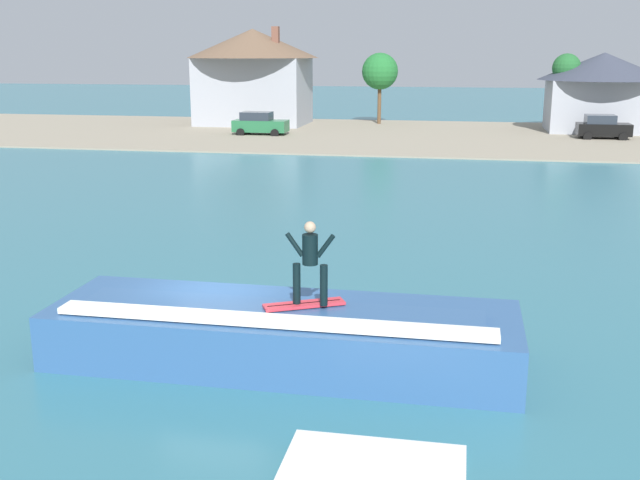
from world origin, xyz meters
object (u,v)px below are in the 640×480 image
object	(u,v)px
car_near_shore	(260,124)
house_with_chimney	(253,69)
tree_short_bushy	(566,69)
surfer	(310,259)
car_far_shore	(603,127)
surfboard	(304,304)
tree_tall_bare	(380,72)
wave_crest	(282,334)
house_gabled_white	(602,86)

from	to	relation	value
car_near_shore	house_with_chimney	distance (m)	9.75
tree_short_bushy	car_near_shore	bearing A→B (deg)	-163.26
surfer	car_far_shore	world-z (taller)	surfer
surfboard	car_far_shore	world-z (taller)	car_far_shore
tree_tall_bare	surfer	bearing A→B (deg)	-84.95
car_near_shore	surfboard	bearing A→B (deg)	-73.53
wave_crest	house_gabled_white	distance (m)	53.26
wave_crest	car_near_shore	size ratio (longest dim) A/B	2.33
house_gabled_white	tree_short_bushy	bearing A→B (deg)	-170.20
tree_tall_bare	tree_short_bushy	bearing A→B (deg)	-13.46
wave_crest	house_with_chimney	world-z (taller)	house_with_chimney
car_near_shore	car_far_shore	size ratio (longest dim) A/B	1.10
house_gabled_white	tree_short_bushy	distance (m)	3.29
house_with_chimney	house_gabled_white	world-z (taller)	house_with_chimney
tree_tall_bare	tree_short_bushy	world-z (taller)	tree_tall_bare
surfer	tree_tall_bare	distance (m)	54.86
house_with_chimney	house_gabled_white	size ratio (longest dim) A/B	1.12
surfer	car_far_shore	distance (m)	47.72
car_near_shore	house_with_chimney	bearing A→B (deg)	108.53
house_with_chimney	tree_short_bushy	bearing A→B (deg)	-2.75
car_near_shore	car_far_shore	world-z (taller)	same
car_far_shore	tree_tall_bare	bearing A→B (deg)	154.02
car_far_shore	wave_crest	bearing A→B (deg)	-106.73
car_far_shore	tree_tall_bare	xyz separation A→B (m)	(-17.92, 8.73, 3.78)
wave_crest	surfer	world-z (taller)	surfer
tree_short_bushy	tree_tall_bare	bearing A→B (deg)	166.54
surfboard	tree_tall_bare	distance (m)	54.84
surfer	tree_short_bushy	size ratio (longest dim) A/B	0.28
surfboard	house_with_chimney	size ratio (longest dim) A/B	0.14
surfboard	house_gabled_white	xyz separation A→B (m)	(13.83, 51.32, 2.37)
house_with_chimney	tree_tall_bare	world-z (taller)	house_with_chimney
surfboard	tree_short_bushy	world-z (taller)	tree_short_bushy
wave_crest	tree_short_bushy	world-z (taller)	tree_short_bushy
surfboard	house_gabled_white	distance (m)	53.21
surfboard	car_near_shore	world-z (taller)	car_near_shore
house_with_chimney	house_gabled_white	xyz separation A→B (m)	(29.57, -0.77, -1.20)
wave_crest	surfboard	distance (m)	0.91
car_far_shore	house_gabled_white	distance (m)	6.21
surfboard	house_gabled_white	world-z (taller)	house_gabled_white
wave_crest	car_near_shore	xyz separation A→B (m)	(-12.40, 43.53, 0.31)
wave_crest	surfer	size ratio (longest dim) A/B	5.65
car_near_shore	car_far_shore	distance (m)	26.23
tree_short_bushy	car_far_shore	bearing A→B (deg)	-64.85
house_gabled_white	tree_tall_bare	world-z (taller)	house_gabled_white
surfboard	car_near_shore	size ratio (longest dim) A/B	0.40
surfboard	tree_tall_bare	world-z (taller)	tree_tall_bare
house_gabled_white	tree_tall_bare	distance (m)	18.82
car_far_shore	car_near_shore	bearing A→B (deg)	-175.29
wave_crest	house_with_chimney	distance (m)	54.32
wave_crest	car_far_shore	xyz separation A→B (m)	(13.74, 45.69, 0.31)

